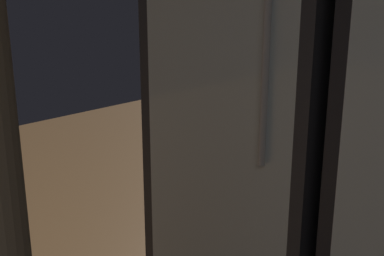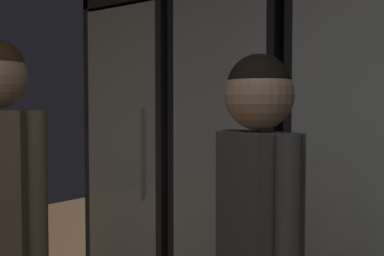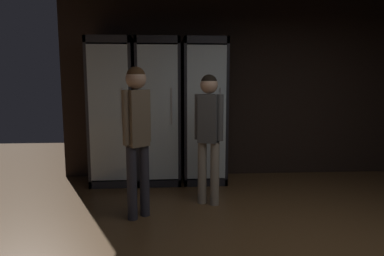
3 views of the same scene
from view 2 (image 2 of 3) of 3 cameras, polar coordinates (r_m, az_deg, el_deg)
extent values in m
cube|color=#2B2B30|center=(3.24, -0.72, -3.91)|extent=(0.62, 0.04, 2.10)
cube|color=#2B2B30|center=(3.21, -8.08, -3.98)|extent=(0.04, 0.63, 2.10)
cube|color=#2B2B30|center=(2.83, 0.21, -4.86)|extent=(0.04, 0.63, 2.10)
cube|color=#2B2B30|center=(3.06, -4.27, 14.55)|extent=(0.62, 0.63, 0.10)
cube|color=white|center=(3.21, -1.05, -3.95)|extent=(0.54, 0.02, 1.86)
cube|color=silver|center=(2.80, -8.38, -4.98)|extent=(0.54, 0.02, 1.86)
cylinder|color=#B2B2B7|center=(2.63, -5.96, -3.13)|extent=(0.02, 0.02, 0.50)
cube|color=silver|center=(3.10, -4.17, -12.99)|extent=(0.52, 0.55, 0.02)
cylinder|color=#9EAD99|center=(3.21, -6.84, -10.55)|extent=(0.08, 0.08, 0.19)
cylinder|color=#9EAD99|center=(3.18, -6.86, -8.11)|extent=(0.03, 0.03, 0.08)
cylinder|color=tan|center=(3.21, -6.84, -10.71)|extent=(0.08, 0.08, 0.05)
cylinder|color=#9EAD99|center=(3.09, -5.79, -10.65)|extent=(0.08, 0.08, 0.24)
cylinder|color=#9EAD99|center=(3.06, -5.81, -7.78)|extent=(0.03, 0.03, 0.08)
cylinder|color=#B2332D|center=(3.09, -5.79, -10.98)|extent=(0.08, 0.08, 0.06)
cylinder|color=brown|center=(3.02, -3.62, -11.09)|extent=(0.06, 0.06, 0.23)
cylinder|color=brown|center=(2.98, -3.63, -8.23)|extent=(0.02, 0.02, 0.08)
cylinder|color=#B2332D|center=(3.02, -3.62, -11.28)|extent=(0.06, 0.06, 0.06)
cylinder|color=brown|center=(2.95, -1.41, -11.62)|extent=(0.07, 0.07, 0.20)
cylinder|color=brown|center=(2.92, -1.41, -9.00)|extent=(0.03, 0.03, 0.07)
cylinder|color=#B2332D|center=(2.96, -1.40, -11.98)|extent=(0.07, 0.07, 0.07)
cube|color=silver|center=(3.01, -4.20, -4.50)|extent=(0.52, 0.55, 0.02)
cylinder|color=black|center=(3.10, -7.07, -2.32)|extent=(0.07, 0.07, 0.20)
cylinder|color=black|center=(3.09, -7.09, 0.26)|extent=(0.02, 0.02, 0.08)
cylinder|color=tan|center=(3.10, -7.07, -2.87)|extent=(0.07, 0.07, 0.06)
cylinder|color=#9EAD99|center=(3.04, -3.76, -2.50)|extent=(0.08, 0.08, 0.19)
cylinder|color=#9EAD99|center=(3.03, -3.77, 0.14)|extent=(0.03, 0.03, 0.09)
cylinder|color=white|center=(3.04, -3.76, -2.41)|extent=(0.08, 0.08, 0.05)
cylinder|color=#336B38|center=(2.88, -1.99, -2.56)|extent=(0.06, 0.06, 0.21)
cylinder|color=#336B38|center=(2.87, -1.99, 0.41)|extent=(0.02, 0.02, 0.09)
cylinder|color=#2D2D33|center=(2.88, -1.99, -2.81)|extent=(0.06, 0.06, 0.07)
cube|color=silver|center=(2.99, -4.23, 4.33)|extent=(0.52, 0.55, 0.02)
cylinder|color=black|center=(3.10, -6.92, 6.10)|extent=(0.08, 0.08, 0.18)
cylinder|color=black|center=(3.11, -6.94, 8.53)|extent=(0.02, 0.02, 0.08)
cylinder|color=tan|center=(3.10, -6.92, 5.69)|extent=(0.08, 0.08, 0.06)
cylinder|color=#194723|center=(3.02, -3.66, 6.26)|extent=(0.07, 0.07, 0.19)
cylinder|color=#194723|center=(3.03, -3.66, 8.86)|extent=(0.03, 0.03, 0.09)
cylinder|color=#B2332D|center=(3.02, -3.66, 6.17)|extent=(0.08, 0.08, 0.05)
cylinder|color=gray|center=(2.90, -1.14, 6.51)|extent=(0.08, 0.08, 0.20)
cylinder|color=gray|center=(2.92, -1.14, 9.05)|extent=(0.03, 0.03, 0.06)
cylinder|color=#B2332D|center=(2.90, -1.14, 6.06)|extent=(0.08, 0.08, 0.06)
cube|color=black|center=(2.87, 9.84, -4.78)|extent=(0.62, 0.04, 2.10)
cube|color=black|center=(2.78, 1.64, -5.00)|extent=(0.04, 0.63, 2.10)
cube|color=black|center=(2.48, 12.63, -5.97)|extent=(0.04, 0.63, 2.10)
cube|color=white|center=(2.85, 9.56, -4.85)|extent=(0.54, 0.02, 1.86)
cube|color=silver|center=(2.36, 3.02, -6.35)|extent=(0.54, 0.02, 1.86)
cylinder|color=#B2B2B7|center=(2.23, 6.62, -4.18)|extent=(0.02, 0.02, 0.50)
cylinder|color=#194723|center=(2.74, 4.29, -12.91)|extent=(0.08, 0.08, 0.19)
cylinder|color=#194723|center=(2.71, 4.30, -10.21)|extent=(0.03, 0.03, 0.08)
cylinder|color=white|center=(2.75, 4.29, -13.44)|extent=(0.08, 0.08, 0.07)
cylinder|color=brown|center=(2.66, 9.66, -13.37)|extent=(0.06, 0.06, 0.19)
cylinder|color=brown|center=(2.63, 9.68, -10.62)|extent=(0.02, 0.02, 0.07)
cylinder|color=#B2332D|center=(2.67, 9.66, -13.50)|extent=(0.07, 0.07, 0.07)
cube|color=silver|center=(2.62, 6.82, -5.59)|extent=(0.52, 0.55, 0.02)
cylinder|color=brown|center=(2.68, 2.96, -2.68)|extent=(0.07, 0.07, 0.24)
cylinder|color=brown|center=(2.67, 2.97, 0.91)|extent=(0.02, 0.02, 0.10)
cylinder|color=beige|center=(2.68, 2.96, -2.44)|extent=(0.07, 0.07, 0.06)
cylinder|color=#336B38|center=(2.64, 5.85, -2.96)|extent=(0.06, 0.06, 0.22)
cylinder|color=#336B38|center=(2.63, 5.86, 0.18)|extent=(0.02, 0.02, 0.07)
cylinder|color=#B2332D|center=(2.64, 5.85, -2.76)|extent=(0.07, 0.07, 0.07)
cylinder|color=#194723|center=(2.57, 8.08, -3.00)|extent=(0.06, 0.06, 0.23)
cylinder|color=#194723|center=(2.56, 8.10, 0.59)|extent=(0.02, 0.02, 0.09)
cylinder|color=#B2332D|center=(2.57, 8.08, -2.79)|extent=(0.06, 0.06, 0.09)
cylinder|color=black|center=(2.53, 10.88, -3.03)|extent=(0.06, 0.06, 0.24)
cylinder|color=black|center=(2.52, 10.91, 0.41)|extent=(0.02, 0.02, 0.07)
cylinder|color=#B2332D|center=(2.53, 10.88, -3.50)|extent=(0.06, 0.06, 0.06)
cube|color=silver|center=(2.59, 6.88, 4.57)|extent=(0.52, 0.55, 0.02)
cylinder|color=gray|center=(2.68, 3.39, 6.77)|extent=(0.07, 0.07, 0.19)
cylinder|color=gray|center=(2.70, 3.40, 9.75)|extent=(0.02, 0.02, 0.09)
cylinder|color=white|center=(2.68, 3.39, 6.93)|extent=(0.08, 0.08, 0.05)
cylinder|color=gray|center=(2.61, 7.11, 6.94)|extent=(0.06, 0.06, 0.20)
cylinder|color=gray|center=(2.63, 7.13, 9.97)|extent=(0.02, 0.02, 0.08)
cylinder|color=white|center=(2.61, 7.12, 7.00)|extent=(0.07, 0.07, 0.08)
cylinder|color=#9EAD99|center=(2.55, 10.93, 6.94)|extent=(0.08, 0.08, 0.19)
cylinder|color=#9EAD99|center=(2.57, 10.95, 9.96)|extent=(0.03, 0.03, 0.08)
cylinder|color=#B2332D|center=(2.55, 10.92, 6.29)|extent=(0.08, 0.08, 0.06)
cube|color=black|center=(2.45, 14.48, -6.11)|extent=(0.04, 0.63, 2.10)
cube|color=silver|center=(2.07, 18.63, -7.80)|extent=(0.54, 0.02, 1.86)
cube|color=silver|center=(2.42, 20.93, -13.91)|extent=(0.52, 0.55, 0.02)
cylinder|color=brown|center=(2.45, 17.20, -10.57)|extent=(0.08, 0.08, 0.24)
cylinder|color=brown|center=(2.42, 17.26, -6.75)|extent=(0.03, 0.03, 0.09)
cylinder|color=beige|center=(2.45, 17.20, -10.65)|extent=(0.08, 0.08, 0.09)
cylinder|color=#194723|center=(2.42, 21.41, -10.99)|extent=(0.08, 0.08, 0.23)
cylinder|color=#194723|center=(2.39, 21.47, -7.48)|extent=(0.03, 0.03, 0.07)
cylinder|color=beige|center=(2.42, 21.40, -11.42)|extent=(0.08, 0.08, 0.07)
cube|color=silver|center=(2.32, 21.18, 0.83)|extent=(0.52, 0.55, 0.02)
cylinder|color=black|center=(2.40, 16.96, 3.40)|extent=(0.07, 0.07, 0.19)
cylinder|color=black|center=(2.40, 17.00, 6.46)|extent=(0.02, 0.02, 0.07)
cylinder|color=#B2332D|center=(2.40, 16.95, 2.93)|extent=(0.08, 0.08, 0.06)
cylinder|color=#9EAD99|center=(2.32, 19.63, 3.69)|extent=(0.08, 0.08, 0.21)
cylinder|color=#9EAD99|center=(2.33, 19.69, 7.29)|extent=(0.03, 0.03, 0.08)
cylinder|color=beige|center=(2.32, 19.64, 3.91)|extent=(0.08, 0.08, 0.08)
cube|color=#4C4C4C|center=(1.47, 7.88, -11.73)|extent=(0.28, 0.25, 0.58)
cylinder|color=#4C4C4C|center=(1.59, 4.92, -10.14)|extent=(0.07, 0.07, 0.55)
cylinder|color=#4C4C4C|center=(1.36, 11.36, -12.37)|extent=(0.07, 0.07, 0.55)
sphere|color=tan|center=(1.43, 7.98, 3.90)|extent=(0.21, 0.21, 0.21)
sphere|color=black|center=(1.43, 7.98, 4.94)|extent=(0.19, 0.19, 0.19)
cylinder|color=#72604C|center=(1.73, -17.93, -7.47)|extent=(0.07, 0.07, 0.57)
camera|label=1|loc=(1.43, -15.26, -0.21)|focal=44.35mm
camera|label=3|loc=(2.96, -119.16, 0.22)|focal=31.61mm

